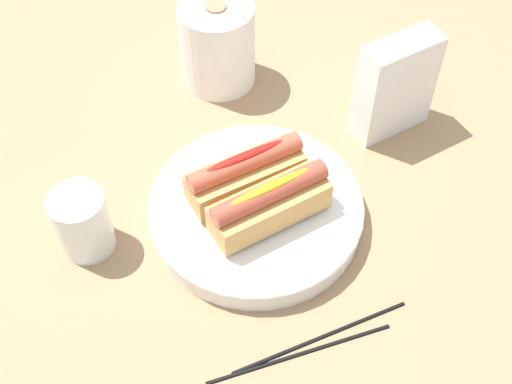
% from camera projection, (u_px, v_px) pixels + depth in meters
% --- Properties ---
extents(ground_plane, '(2.40, 2.40, 0.00)m').
position_uv_depth(ground_plane, '(260.00, 211.00, 0.89)').
color(ground_plane, '#9E7A56').
extents(serving_bowl, '(0.27, 0.27, 0.04)m').
position_uv_depth(serving_bowl, '(256.00, 210.00, 0.87)').
color(serving_bowl, white).
rests_on(serving_bowl, ground_plane).
extents(hotdog_front, '(0.16, 0.08, 0.06)m').
position_uv_depth(hotdog_front, '(267.00, 204.00, 0.82)').
color(hotdog_front, tan).
rests_on(hotdog_front, serving_bowl).
extents(hotdog_back, '(0.16, 0.08, 0.06)m').
position_uv_depth(hotdog_back, '(245.00, 173.00, 0.85)').
color(hotdog_back, tan).
rests_on(hotdog_back, serving_bowl).
extents(water_glass, '(0.07, 0.07, 0.09)m').
position_uv_depth(water_glass, '(83.00, 224.00, 0.83)').
color(water_glass, white).
rests_on(water_glass, ground_plane).
extents(paper_towel_roll, '(0.11, 0.11, 0.13)m').
position_uv_depth(paper_towel_roll, '(218.00, 44.00, 1.00)').
color(paper_towel_roll, white).
rests_on(paper_towel_roll, ground_plane).
extents(napkin_box, '(0.12, 0.07, 0.15)m').
position_uv_depth(napkin_box, '(395.00, 86.00, 0.93)').
color(napkin_box, white).
rests_on(napkin_box, ground_plane).
extents(chopstick_near, '(0.22, 0.03, 0.01)m').
position_uv_depth(chopstick_near, '(321.00, 337.00, 0.78)').
color(chopstick_near, black).
rests_on(chopstick_near, ground_plane).
extents(chopstick_far, '(0.22, 0.01, 0.01)m').
position_uv_depth(chopstick_far, '(300.00, 353.00, 0.77)').
color(chopstick_far, black).
rests_on(chopstick_far, ground_plane).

